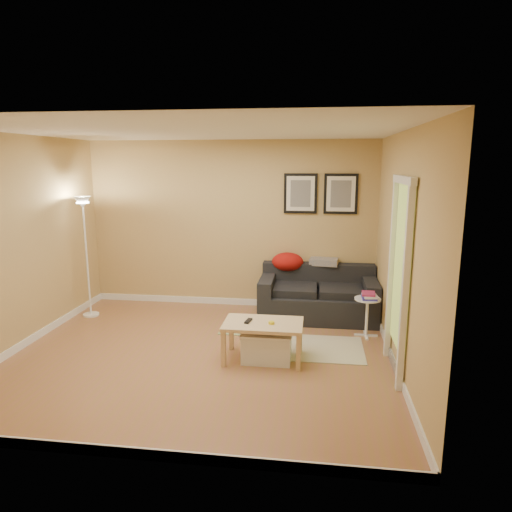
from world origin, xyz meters
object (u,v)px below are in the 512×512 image
side_table (367,317)px  book_stack (369,296)px  storage_bin (267,345)px  floor_lamp (87,260)px  coffee_table (263,341)px  sofa (318,293)px

side_table → book_stack: book_stack is taller
storage_bin → floor_lamp: 3.12m
coffee_table → book_stack: (1.29, 0.90, 0.34)m
coffee_table → book_stack: bearing=55.2°
sofa → book_stack: size_ratio=6.80×
sofa → floor_lamp: 3.43m
storage_bin → floor_lamp: (-2.80, 1.21, 0.67)m
coffee_table → storage_bin: 0.07m
sofa → floor_lamp: floor_lamp is taller
book_stack → floor_lamp: 4.06m
coffee_table → side_table: 1.56m
book_stack → coffee_table: bearing=-154.6°
book_stack → floor_lamp: bearing=166.1°
sofa → book_stack: bearing=-45.6°
side_table → storage_bin: bearing=-143.4°
storage_bin → floor_lamp: size_ratio=0.32×
storage_bin → side_table: (1.22, 0.91, 0.08)m
sofa → floor_lamp: (-3.38, -0.36, 0.47)m
floor_lamp → storage_bin: bearing=-23.4°
coffee_table → sofa: bearing=88.3°
storage_bin → book_stack: size_ratio=2.32×
sofa → coffee_table: sofa is taller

